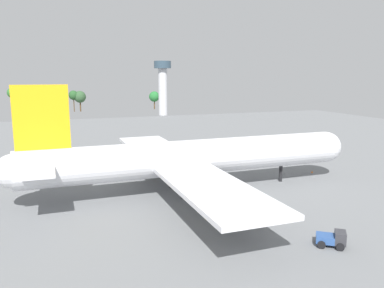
{
  "coord_description": "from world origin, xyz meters",
  "views": [
    {
      "loc": [
        -24.62,
        -66.14,
        21.92
      ],
      "look_at": [
        0.0,
        0.0,
        9.23
      ],
      "focal_mm": 35.6,
      "sensor_mm": 36.0,
      "label": 1
    }
  ],
  "objects_px": {
    "cargo_airplane": "(191,158)",
    "safety_cone_nose": "(312,172)",
    "fuel_truck": "(332,238)",
    "control_tower": "(163,82)"
  },
  "relations": [
    {
      "from": "cargo_airplane",
      "to": "fuel_truck",
      "type": "relative_size",
      "value": 16.24
    },
    {
      "from": "cargo_airplane",
      "to": "fuel_truck",
      "type": "xyz_separation_m",
      "value": [
        9.0,
        -28.96,
        -5.49
      ]
    },
    {
      "from": "fuel_truck",
      "to": "control_tower",
      "type": "xyz_separation_m",
      "value": [
        26.08,
        169.15,
        17.24
      ]
    },
    {
      "from": "cargo_airplane",
      "to": "safety_cone_nose",
      "type": "bearing_deg",
      "value": 6.45
    },
    {
      "from": "fuel_truck",
      "to": "safety_cone_nose",
      "type": "xyz_separation_m",
      "value": [
        21.95,
        32.46,
        -0.79
      ]
    },
    {
      "from": "cargo_airplane",
      "to": "control_tower",
      "type": "bearing_deg",
      "value": 75.95
    },
    {
      "from": "cargo_airplane",
      "to": "safety_cone_nose",
      "type": "distance_m",
      "value": 31.77
    },
    {
      "from": "fuel_truck",
      "to": "safety_cone_nose",
      "type": "height_order",
      "value": "fuel_truck"
    },
    {
      "from": "safety_cone_nose",
      "to": "control_tower",
      "type": "xyz_separation_m",
      "value": [
        4.13,
        136.69,
        18.03
      ]
    },
    {
      "from": "safety_cone_nose",
      "to": "cargo_airplane",
      "type": "bearing_deg",
      "value": -173.55
    }
  ]
}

